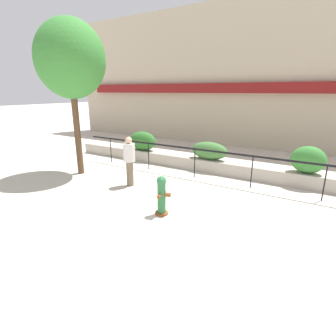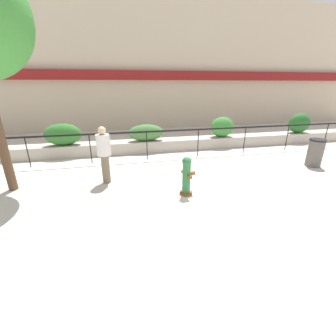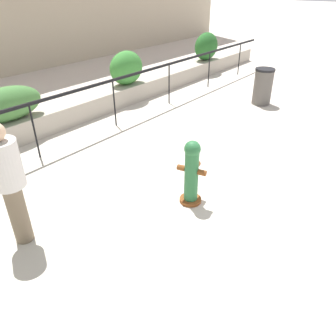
{
  "view_description": "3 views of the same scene",
  "coord_description": "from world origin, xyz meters",
  "px_view_note": "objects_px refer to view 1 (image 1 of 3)",
  "views": [
    {
      "loc": [
        1.99,
        -3.8,
        3.21
      ],
      "look_at": [
        -2.24,
        3.11,
        0.82
      ],
      "focal_mm": 28.0,
      "sensor_mm": 36.0,
      "label": 1
    },
    {
      "loc": [
        -3.24,
        -3.71,
        2.87
      ],
      "look_at": [
        -1.89,
        2.24,
        0.57
      ],
      "focal_mm": 24.0,
      "sensor_mm": 36.0,
      "label": 2
    },
    {
      "loc": [
        -5.18,
        -0.78,
        3.13
      ],
      "look_at": [
        -1.85,
        1.82,
        0.7
      ],
      "focal_mm": 35.0,
      "sensor_mm": 36.0,
      "label": 3
    }
  ],
  "objects_px": {
    "hedge_bush_2": "(308,160)",
    "fire_hydrant": "(162,195)",
    "hedge_bush_0": "(143,141)",
    "pedestrian": "(129,158)",
    "hedge_bush_1": "(209,151)",
    "street_tree": "(70,60)"
  },
  "relations": [
    {
      "from": "hedge_bush_2",
      "to": "fire_hydrant",
      "type": "relative_size",
      "value": 1.03
    },
    {
      "from": "hedge_bush_0",
      "to": "hedge_bush_2",
      "type": "relative_size",
      "value": 1.3
    },
    {
      "from": "hedge_bush_2",
      "to": "pedestrian",
      "type": "distance_m",
      "value": 6.08
    },
    {
      "from": "hedge_bush_1",
      "to": "hedge_bush_2",
      "type": "height_order",
      "value": "hedge_bush_2"
    },
    {
      "from": "hedge_bush_2",
      "to": "street_tree",
      "type": "relative_size",
      "value": 0.2
    },
    {
      "from": "hedge_bush_1",
      "to": "fire_hydrant",
      "type": "height_order",
      "value": "hedge_bush_1"
    },
    {
      "from": "hedge_bush_2",
      "to": "street_tree",
      "type": "distance_m",
      "value": 9.05
    },
    {
      "from": "hedge_bush_0",
      "to": "hedge_bush_2",
      "type": "distance_m",
      "value": 6.98
    },
    {
      "from": "hedge_bush_0",
      "to": "street_tree",
      "type": "xyz_separation_m",
      "value": [
        -0.89,
        -2.99,
        3.33
      ]
    },
    {
      "from": "hedge_bush_1",
      "to": "street_tree",
      "type": "height_order",
      "value": "street_tree"
    },
    {
      "from": "hedge_bush_1",
      "to": "pedestrian",
      "type": "distance_m",
      "value": 3.5
    },
    {
      "from": "hedge_bush_0",
      "to": "hedge_bush_2",
      "type": "height_order",
      "value": "hedge_bush_2"
    },
    {
      "from": "fire_hydrant",
      "to": "pedestrian",
      "type": "xyz_separation_m",
      "value": [
        -2.16,
        1.31,
        0.44
      ]
    },
    {
      "from": "hedge_bush_0",
      "to": "street_tree",
      "type": "bearing_deg",
      "value": -106.64
    },
    {
      "from": "fire_hydrant",
      "to": "street_tree",
      "type": "relative_size",
      "value": 0.19
    },
    {
      "from": "street_tree",
      "to": "fire_hydrant",
      "type": "bearing_deg",
      "value": -16.23
    },
    {
      "from": "fire_hydrant",
      "to": "street_tree",
      "type": "height_order",
      "value": "street_tree"
    },
    {
      "from": "hedge_bush_1",
      "to": "hedge_bush_0",
      "type": "bearing_deg",
      "value": 180.0
    },
    {
      "from": "hedge_bush_2",
      "to": "pedestrian",
      "type": "bearing_deg",
      "value": -149.6
    },
    {
      "from": "hedge_bush_1",
      "to": "street_tree",
      "type": "distance_m",
      "value": 6.24
    },
    {
      "from": "pedestrian",
      "to": "fire_hydrant",
      "type": "bearing_deg",
      "value": -31.19
    },
    {
      "from": "fire_hydrant",
      "to": "pedestrian",
      "type": "distance_m",
      "value": 2.56
    }
  ]
}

